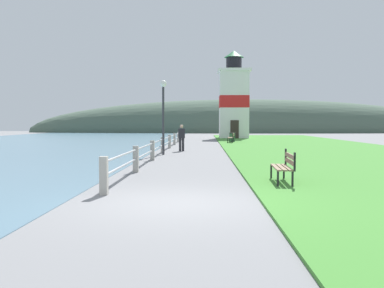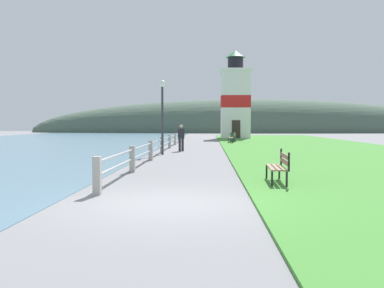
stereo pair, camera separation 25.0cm
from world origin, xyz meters
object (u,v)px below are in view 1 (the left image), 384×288
(park_bench_near, at_px, (284,165))
(lighthouse, at_px, (234,100))
(park_bench_midway, at_px, (232,137))
(person_strolling, at_px, (182,137))
(lamp_post, at_px, (163,103))
(trash_bin, at_px, (232,137))

(park_bench_near, distance_m, lighthouse, 35.77)
(park_bench_midway, bearing_deg, person_strolling, 77.68)
(park_bench_near, relative_size, park_bench_midway, 0.87)
(park_bench_midway, height_order, person_strolling, person_strolling)
(park_bench_near, relative_size, lamp_post, 0.44)
(park_bench_near, distance_m, person_strolling, 14.24)
(person_strolling, height_order, lamp_post, lamp_post)
(park_bench_near, xyz_separation_m, lamp_post, (-4.41, 10.94, 2.20))
(park_bench_midway, relative_size, lamp_post, 0.50)
(trash_bin, distance_m, lamp_post, 15.74)
(trash_bin, relative_size, lamp_post, 0.21)
(lamp_post, bearing_deg, park_bench_near, -68.03)
(lighthouse, height_order, lamp_post, lighthouse)
(park_bench_near, height_order, lamp_post, lamp_post)
(park_bench_midway, relative_size, person_strolling, 1.24)
(park_bench_midway, xyz_separation_m, trash_bin, (0.16, 1.71, -0.12))
(park_bench_midway, distance_m, lighthouse, 12.09)
(trash_bin, height_order, lamp_post, lamp_post)
(trash_bin, xyz_separation_m, lamp_post, (-4.62, -14.86, 2.31))
(park_bench_near, distance_m, park_bench_midway, 24.09)
(park_bench_near, bearing_deg, lamp_post, -65.18)
(lighthouse, bearing_deg, park_bench_near, -91.57)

